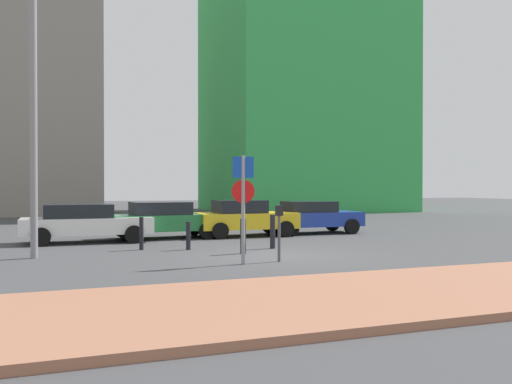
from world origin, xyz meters
name	(u,v)px	position (x,y,z in m)	size (l,w,h in m)	color
ground_plane	(273,255)	(0.00, 0.00, 0.00)	(120.00, 120.00, 0.00)	#424244
sidewalk_brick	(408,292)	(0.00, -6.48, 0.07)	(40.00, 4.26, 0.14)	#9E664C
parked_car_white	(85,222)	(-4.87, 5.74, 0.74)	(4.55, 2.06, 1.38)	white
parked_car_green	(163,219)	(-1.94, 6.26, 0.75)	(4.28, 2.11, 1.41)	#237238
parked_car_yellow	(245,217)	(1.31, 6.05, 0.76)	(4.02, 2.12, 1.46)	gold
parked_car_blue	(312,216)	(4.43, 6.24, 0.73)	(4.10, 2.06, 1.37)	#1E389E
parking_sign_post	(243,196)	(-1.43, -1.44, 1.77)	(0.60, 0.14, 2.82)	gray
parking_meter	(279,225)	(-0.36, -1.33, 0.97)	(0.18, 0.14, 1.51)	#4C4C51
street_lamp	(33,98)	(-6.51, 1.77, 4.49)	(0.70, 0.36, 7.70)	gray
traffic_bollard_near	(188,236)	(-1.96, 2.24, 0.45)	(0.14, 0.14, 0.90)	black
traffic_bollard_mid	(243,236)	(-0.68, 0.66, 0.52)	(0.17, 0.17, 1.05)	black
traffic_bollard_far	(141,233)	(-3.36, 2.74, 0.52)	(0.13, 0.13, 1.05)	black
traffic_bollard_edge	(273,232)	(0.67, 1.60, 0.55)	(0.17, 0.17, 1.10)	black
building_colorful_midrise	(303,34)	(13.77, 26.47, 14.53)	(14.45, 12.32, 29.06)	green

